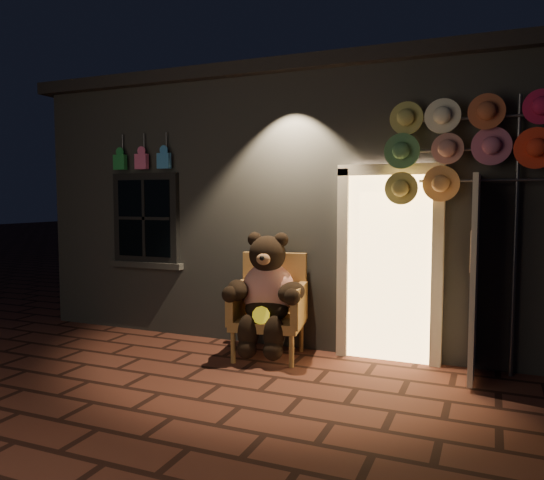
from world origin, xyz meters
The scene contains 5 objects.
ground centered at (0.00, 0.00, 0.00)m, with size 60.00×60.00×0.00m, color #522A1F.
shop_building centered at (0.00, 3.99, 1.74)m, with size 7.30×5.95×3.51m.
wicker_armchair centered at (0.05, 1.12, 0.58)m, with size 0.91×0.85×1.17m.
teddy_bear centered at (0.07, 0.97, 0.75)m, with size 0.97×0.82×1.36m.
hat_rack centered at (2.07, 1.28, 2.35)m, with size 1.62×0.22×2.86m.
Camera 1 is at (2.41, -4.45, 1.81)m, focal length 35.00 mm.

